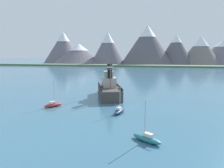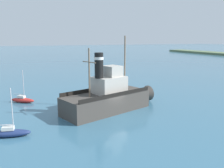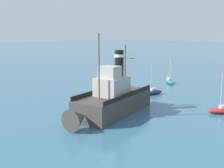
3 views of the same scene
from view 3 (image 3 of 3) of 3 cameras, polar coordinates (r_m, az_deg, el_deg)
name	(u,v)px [view 3 (image 3 of 3)]	position (r m, az deg, el deg)	size (l,w,h in m)	color
ground_plane	(103,111)	(36.26, -1.92, -5.49)	(600.00, 600.00, 0.00)	#38667F
old_tugboat	(112,100)	(34.36, -0.10, -3.22)	(7.86, 14.74, 9.90)	#423D38
sailboat_navy	(153,92)	(46.16, 8.24, -1.63)	(1.92, 3.95, 4.90)	navy
sailboat_red	(223,110)	(37.56, 21.56, -4.99)	(3.15, 3.70, 4.90)	#B22823
sailboat_teal	(169,81)	(57.05, 11.60, 0.53)	(3.78, 3.00, 4.90)	#23757A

